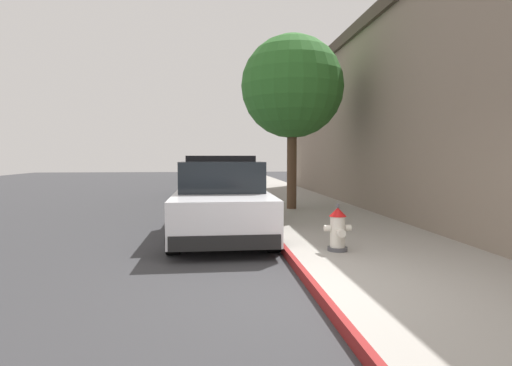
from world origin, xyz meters
TOP-DOWN VIEW (x-y plane):
  - ground_plane at (-4.44, 10.00)m, footprint 29.69×60.00m
  - sidewalk_pavement at (1.56, 10.00)m, footprint 3.13×60.00m
  - curb_painted_edge at (-0.04, 10.00)m, footprint 0.08×60.00m
  - storefront_building at (5.99, 7.23)m, footprint 5.96×19.51m
  - police_cruiser at (-1.06, 4.04)m, footprint 1.94×4.84m
  - parked_car_silver_ahead at (-1.18, 13.24)m, footprint 1.94×4.84m
  - parked_car_dark_far at (-0.99, 23.07)m, footprint 1.94×4.84m
  - fire_hydrant at (0.75, 1.65)m, footprint 0.44×0.40m
  - street_tree at (1.07, 7.09)m, footprint 2.94×2.94m

SIDE VIEW (x-z plane):
  - ground_plane at x=-4.44m, z-range -0.20..0.00m
  - sidewalk_pavement at x=1.56m, z-range 0.00..0.14m
  - curb_painted_edge at x=-0.04m, z-range 0.00..0.14m
  - fire_hydrant at x=0.75m, z-range 0.11..0.87m
  - parked_car_silver_ahead at x=-1.18m, z-range -0.04..1.52m
  - parked_car_dark_far at x=-0.99m, z-range -0.04..1.52m
  - police_cruiser at x=-1.06m, z-range -0.10..1.58m
  - storefront_building at x=5.99m, z-range 0.01..5.68m
  - street_tree at x=1.07m, z-range 1.15..6.14m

